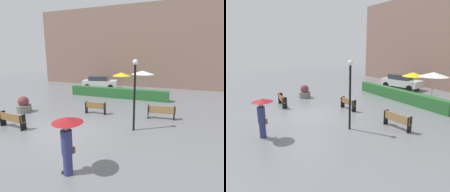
% 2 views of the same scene
% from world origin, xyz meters
% --- Properties ---
extents(ground_plane, '(60.00, 60.00, 0.00)m').
position_xyz_m(ground_plane, '(0.00, 0.00, 0.00)').
color(ground_plane, slate).
extents(bench_far_right, '(1.78, 0.56, 0.89)m').
position_xyz_m(bench_far_right, '(4.68, 3.60, 0.52)').
color(bench_far_right, '#9E7242').
rests_on(bench_far_right, ground).
extents(bench_near_left, '(1.82, 0.48, 0.88)m').
position_xyz_m(bench_near_left, '(-3.15, -0.85, 0.52)').
color(bench_near_left, olive).
rests_on(bench_near_left, ground).
extents(bench_mid_center, '(1.53, 0.45, 0.84)m').
position_xyz_m(bench_mid_center, '(0.20, 3.14, 0.50)').
color(bench_mid_center, olive).
rests_on(bench_mid_center, ground).
extents(pedestrian_with_umbrella, '(1.06, 1.06, 2.04)m').
position_xyz_m(pedestrian_with_umbrella, '(2.20, -3.22, 1.37)').
color(pedestrian_with_umbrella, navy).
rests_on(pedestrian_with_umbrella, ground).
extents(planter_pot, '(1.01, 1.01, 1.18)m').
position_xyz_m(planter_pot, '(-4.88, 1.70, 0.50)').
color(planter_pot, slate).
rests_on(planter_pot, ground).
extents(lamp_post, '(0.28, 0.28, 3.87)m').
position_xyz_m(lamp_post, '(3.44, 1.22, 2.38)').
color(lamp_post, black).
rests_on(lamp_post, ground).
extents(patio_umbrella_yellow, '(1.94, 1.94, 2.31)m').
position_xyz_m(patio_umbrella_yellow, '(-0.06, 10.22, 2.12)').
color(patio_umbrella_yellow, silver).
rests_on(patio_umbrella_yellow, ground).
extents(patio_umbrella_white, '(2.26, 2.26, 2.59)m').
position_xyz_m(patio_umbrella_white, '(2.23, 9.87, 2.40)').
color(patio_umbrella_white, silver).
rests_on(patio_umbrella_white, ground).
extents(hedge_strip, '(9.73, 0.70, 0.95)m').
position_xyz_m(hedge_strip, '(0.08, 8.40, 0.47)').
color(hedge_strip, '#28602D').
rests_on(hedge_strip, ground).
extents(building_facade, '(28.00, 1.20, 10.30)m').
position_xyz_m(building_facade, '(0.00, 16.00, 5.15)').
color(building_facade, '#846656').
rests_on(building_facade, ground).
extents(parked_car, '(4.48, 2.70, 1.57)m').
position_xyz_m(parked_car, '(-3.65, 12.54, 0.82)').
color(parked_car, silver).
rests_on(parked_car, ground).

